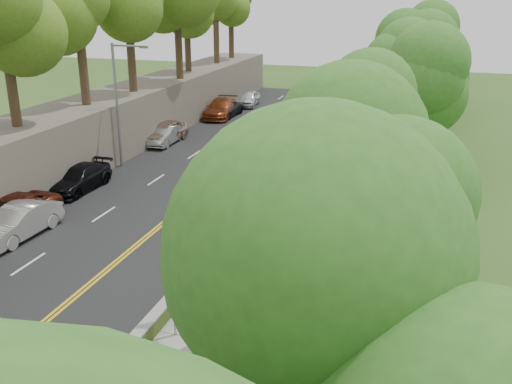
# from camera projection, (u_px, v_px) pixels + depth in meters

# --- Properties ---
(ground) EXTENTS (140.00, 140.00, 0.00)m
(ground) POSITION_uv_depth(u_px,v_px,m) (184.00, 289.00, 22.31)
(ground) COLOR #33511E
(ground) RESTS_ON ground
(road) EXTENTS (11.20, 66.00, 0.04)m
(road) POSITION_uv_depth(u_px,v_px,m) (202.00, 169.00, 37.32)
(road) COLOR black
(road) RESTS_ON ground
(sidewalk) EXTENTS (4.20, 66.00, 0.05)m
(sidewalk) POSITION_uv_depth(u_px,v_px,m) (321.00, 180.00, 35.10)
(sidewalk) COLOR gray
(sidewalk) RESTS_ON ground
(jersey_barrier) EXTENTS (0.42, 66.00, 0.60)m
(jersey_barrier) POSITION_uv_depth(u_px,v_px,m) (285.00, 173.00, 35.65)
(jersey_barrier) COLOR #96D130
(jersey_barrier) RESTS_ON ground
(rock_embankment) EXTENTS (5.00, 66.00, 4.00)m
(rock_embankment) POSITION_uv_depth(u_px,v_px,m) (91.00, 131.00, 38.91)
(rock_embankment) COLOR #595147
(rock_embankment) RESTS_ON ground
(chainlink_fence) EXTENTS (0.04, 66.00, 2.00)m
(chainlink_fence) POSITION_uv_depth(u_px,v_px,m) (356.00, 168.00, 34.19)
(chainlink_fence) COLOR slate
(chainlink_fence) RESTS_ON ground
(trees_embankment) EXTENTS (6.40, 66.00, 13.00)m
(trees_embankment) POSITION_uv_depth(u_px,v_px,m) (85.00, 0.00, 35.94)
(trees_embankment) COLOR #5A8821
(trees_embankment) RESTS_ON rock_embankment
(trees_fenceside) EXTENTS (7.00, 66.00, 14.00)m
(trees_fenceside) POSITION_uv_depth(u_px,v_px,m) (405.00, 68.00, 31.53)
(trees_fenceside) COLOR #3F7D29
(trees_fenceside) RESTS_ON ground
(streetlight) EXTENTS (2.52, 0.22, 8.00)m
(streetlight) POSITION_uv_depth(u_px,v_px,m) (120.00, 97.00, 36.28)
(streetlight) COLOR gray
(streetlight) RESTS_ON ground
(signpost) EXTENTS (0.62, 0.09, 3.10)m
(signpost) POSITION_uv_depth(u_px,v_px,m) (173.00, 285.00, 18.65)
(signpost) COLOR gray
(signpost) RESTS_ON sidewalk
(construction_barrel) EXTENTS (0.58, 0.58, 0.96)m
(construction_barrel) POSITION_uv_depth(u_px,v_px,m) (350.00, 139.00, 42.91)
(construction_barrel) COLOR #D55D00
(construction_barrel) RESTS_ON sidewalk
(concrete_block) EXTENTS (1.32, 1.10, 0.77)m
(concrete_block) POSITION_uv_depth(u_px,v_px,m) (259.00, 359.00, 17.36)
(concrete_block) COLOR slate
(concrete_block) RESTS_ON sidewalk
(car_1) EXTENTS (1.81, 4.70, 1.53)m
(car_1) POSITION_uv_depth(u_px,v_px,m) (19.00, 222.00, 26.72)
(car_1) COLOR silver
(car_1) RESTS_ON road
(car_2) EXTENTS (2.77, 5.62, 1.53)m
(car_2) POSITION_uv_depth(u_px,v_px,m) (9.00, 213.00, 27.74)
(car_2) COLOR #561D12
(car_2) RESTS_ON road
(car_3) EXTENTS (2.09, 4.94, 1.42)m
(car_3) POSITION_uv_depth(u_px,v_px,m) (79.00, 178.00, 33.10)
(car_3) COLOR black
(car_3) RESTS_ON road
(car_4) EXTENTS (2.12, 4.96, 1.67)m
(car_4) POSITION_uv_depth(u_px,v_px,m) (165.00, 132.00, 43.43)
(car_4) COLOR tan
(car_4) RESTS_ON road
(car_5) EXTENTS (1.58, 4.19, 1.37)m
(car_5) POSITION_uv_depth(u_px,v_px,m) (165.00, 135.00, 43.02)
(car_5) COLOR #999C9F
(car_5) RESTS_ON road
(car_6) EXTENTS (2.34, 4.91, 1.35)m
(car_6) POSITION_uv_depth(u_px,v_px,m) (224.00, 109.00, 52.57)
(car_6) COLOR black
(car_6) RESTS_ON road
(car_7) EXTENTS (2.88, 5.89, 1.65)m
(car_7) POSITION_uv_depth(u_px,v_px,m) (221.00, 108.00, 52.20)
(car_7) COLOR brown
(car_7) RESTS_ON road
(car_8) EXTENTS (2.15, 4.50, 1.49)m
(car_8) POSITION_uv_depth(u_px,v_px,m) (249.00, 99.00, 57.39)
(car_8) COLOR silver
(car_8) RESTS_ON road
(painter_0) EXTENTS (0.69, 0.92, 1.70)m
(painter_0) POSITION_uv_depth(u_px,v_px,m) (262.00, 201.00, 29.07)
(painter_0) COLOR gold
(painter_0) RESTS_ON sidewalk
(painter_1) EXTENTS (0.66, 0.79, 1.85)m
(painter_1) POSITION_uv_depth(u_px,v_px,m) (239.00, 225.00, 25.95)
(painter_1) COLOR silver
(painter_1) RESTS_ON sidewalk
(painter_2) EXTENTS (0.94, 1.06, 1.83)m
(painter_2) POSITION_uv_depth(u_px,v_px,m) (269.00, 208.00, 28.01)
(painter_2) COLOR black
(painter_2) RESTS_ON sidewalk
(painter_3) EXTENTS (1.01, 1.36, 1.87)m
(painter_3) POSITION_uv_depth(u_px,v_px,m) (293.00, 178.00, 32.38)
(painter_3) COLOR brown
(painter_3) RESTS_ON sidewalk
(person_far) EXTENTS (1.18, 0.80, 1.86)m
(person_far) POSITION_uv_depth(u_px,v_px,m) (359.00, 149.00, 38.34)
(person_far) COLOR black
(person_far) RESTS_ON sidewalk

